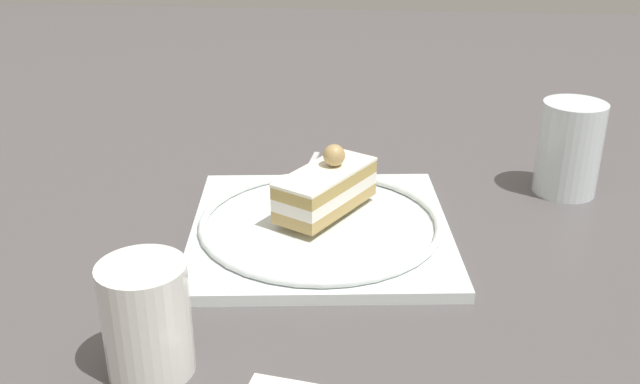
{
  "coord_description": "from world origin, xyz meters",
  "views": [
    {
      "loc": [
        0.62,
        0.08,
        0.33
      ],
      "look_at": [
        0.0,
        0.02,
        0.05
      ],
      "focal_mm": 40.35,
      "sensor_mm": 36.0,
      "label": 1
    }
  ],
  "objects_px": {
    "cake_slice": "(326,188)",
    "fork": "(311,174)",
    "dessert_plate": "(320,229)",
    "drink_glass_near": "(569,153)",
    "drink_glass_far": "(147,326)"
  },
  "relations": [
    {
      "from": "cake_slice",
      "to": "fork",
      "type": "height_order",
      "value": "cake_slice"
    },
    {
      "from": "dessert_plate",
      "to": "fork",
      "type": "bearing_deg",
      "value": -169.07
    },
    {
      "from": "dessert_plate",
      "to": "fork",
      "type": "xyz_separation_m",
      "value": [
        -0.11,
        -0.02,
        0.01
      ]
    },
    {
      "from": "cake_slice",
      "to": "drink_glass_far",
      "type": "height_order",
      "value": "drink_glass_far"
    },
    {
      "from": "dessert_plate",
      "to": "drink_glass_near",
      "type": "xyz_separation_m",
      "value": [
        -0.13,
        0.26,
        0.04
      ]
    },
    {
      "from": "fork",
      "to": "cake_slice",
      "type": "bearing_deg",
      "value": 17.02
    },
    {
      "from": "dessert_plate",
      "to": "drink_glass_near",
      "type": "relative_size",
      "value": 2.7
    },
    {
      "from": "dessert_plate",
      "to": "cake_slice",
      "type": "height_order",
      "value": "cake_slice"
    },
    {
      "from": "dessert_plate",
      "to": "cake_slice",
      "type": "relative_size",
      "value": 2.21
    },
    {
      "from": "cake_slice",
      "to": "fork",
      "type": "bearing_deg",
      "value": -162.98
    },
    {
      "from": "fork",
      "to": "drink_glass_near",
      "type": "xyz_separation_m",
      "value": [
        -0.03,
        0.28,
        0.02
      ]
    },
    {
      "from": "fork",
      "to": "drink_glass_near",
      "type": "relative_size",
      "value": 1.13
    },
    {
      "from": "fork",
      "to": "drink_glass_near",
      "type": "distance_m",
      "value": 0.28
    },
    {
      "from": "drink_glass_near",
      "to": "drink_glass_far",
      "type": "bearing_deg",
      "value": -46.15
    },
    {
      "from": "drink_glass_near",
      "to": "drink_glass_far",
      "type": "relative_size",
      "value": 1.2
    }
  ]
}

